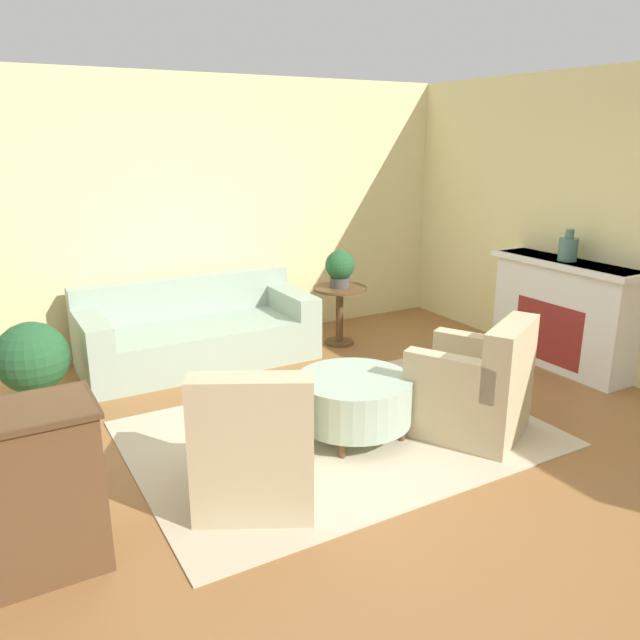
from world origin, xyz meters
TOP-DOWN VIEW (x-y plane):
  - ground_plane at (0.00, 0.00)m, footprint 16.00×16.00m
  - wall_back at (0.00, 2.68)m, footprint 9.23×0.12m
  - wall_right at (2.90, 0.00)m, footprint 0.12×9.67m
  - rug at (0.00, 0.00)m, footprint 3.05×2.18m
  - couch at (-0.40, 2.07)m, footprint 2.26×0.98m
  - armchair_left at (-0.90, -0.49)m, footprint 1.00×1.02m
  - armchair_right at (0.90, -0.49)m, footprint 1.00×1.02m
  - ottoman_table at (0.09, -0.07)m, footprint 0.87×0.87m
  - side_table at (1.14, 1.85)m, footprint 0.57×0.57m
  - fireplace at (2.65, 0.19)m, footprint 0.44×1.53m
  - vase_mantel_near at (2.64, 0.19)m, footprint 0.18×0.18m
  - potted_plant_on_side_table at (1.14, 1.85)m, footprint 0.32×0.32m
  - potted_plant_floor at (-1.94, 1.70)m, footprint 0.60×0.60m

SIDE VIEW (x-z plane):
  - ground_plane at x=0.00m, z-range 0.00..0.00m
  - rug at x=0.00m, z-range 0.00..0.01m
  - couch at x=-0.40m, z-range -0.11..0.70m
  - ottoman_table at x=0.09m, z-range 0.07..0.53m
  - armchair_left at x=-0.90m, z-range -0.10..0.81m
  - armchair_right at x=0.90m, z-range -0.10..0.81m
  - potted_plant_floor at x=-1.94m, z-range 0.05..0.78m
  - side_table at x=1.14m, z-range 0.12..0.76m
  - fireplace at x=2.65m, z-range 0.03..1.09m
  - potted_plant_on_side_table at x=1.14m, z-range 0.65..1.05m
  - vase_mantel_near at x=2.64m, z-range 1.03..1.33m
  - wall_right at x=2.90m, z-range 0.00..2.80m
  - wall_back at x=0.00m, z-range 0.00..2.80m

